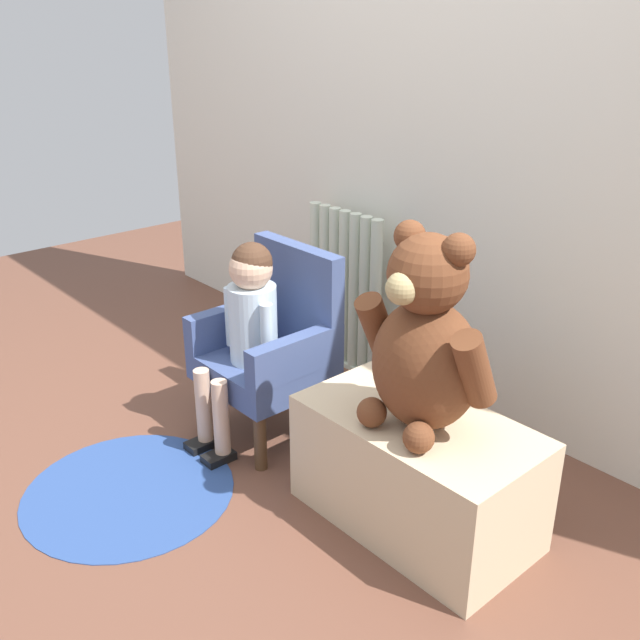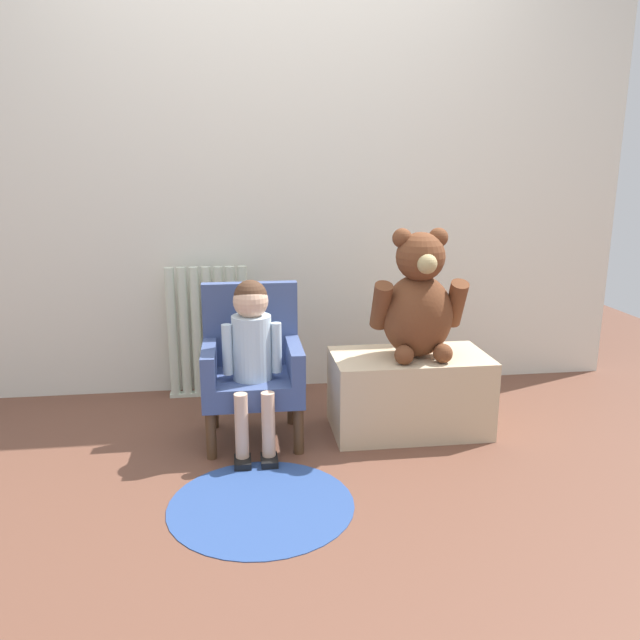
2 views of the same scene
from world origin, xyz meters
name	(u,v)px [view 1 (image 1 of 2)]	position (x,y,z in m)	size (l,w,h in m)	color
ground_plane	(193,501)	(0.00, 0.00, 0.00)	(6.00, 6.00, 0.00)	brown
back_wall	(450,89)	(0.00, 1.17, 1.20)	(3.80, 0.05, 2.40)	silver
radiator	(344,291)	(-0.40, 1.04, 0.35)	(0.43, 0.05, 0.70)	silver
child_armchair	(273,344)	(-0.19, 0.49, 0.34)	(0.43, 0.39, 0.69)	#3E4F7F
child_figure	(247,316)	(-0.19, 0.38, 0.48)	(0.25, 0.35, 0.74)	silver
low_bench	(416,471)	(0.53, 0.46, 0.18)	(0.71, 0.39, 0.36)	#CCB48F
large_teddy_bear	(425,343)	(0.56, 0.44, 0.62)	(0.42, 0.30, 0.58)	brown
floor_rug	(129,491)	(-0.18, -0.13, 0.00)	(0.68, 0.68, 0.01)	navy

